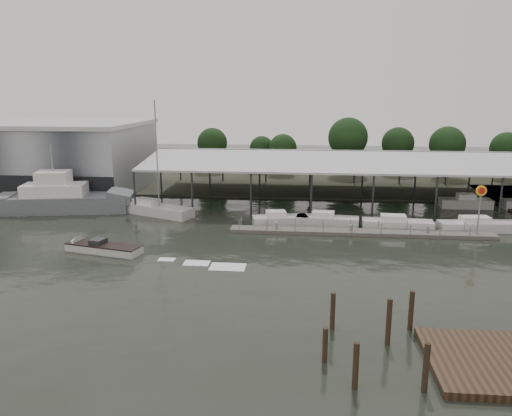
# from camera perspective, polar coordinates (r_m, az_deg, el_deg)

# --- Properties ---
(ground) EXTENTS (200.00, 200.00, 0.00)m
(ground) POSITION_cam_1_polar(r_m,az_deg,el_deg) (45.63, -5.96, -5.98)
(ground) COLOR black
(ground) RESTS_ON ground
(land_strip_far) EXTENTS (140.00, 30.00, 0.30)m
(land_strip_far) POSITION_cam_1_polar(r_m,az_deg,el_deg) (85.95, -0.40, 3.27)
(land_strip_far) COLOR #3B3F2F
(land_strip_far) RESTS_ON ground
(storage_warehouse) EXTENTS (24.50, 20.50, 10.50)m
(storage_warehouse) POSITION_cam_1_polar(r_m,az_deg,el_deg) (81.60, -21.40, 5.51)
(storage_warehouse) COLOR #A0A5AB
(storage_warehouse) RESTS_ON ground
(covered_boat_shed) EXTENTS (58.24, 24.00, 6.96)m
(covered_boat_shed) POSITION_cam_1_polar(r_m,az_deg,el_deg) (71.20, 12.18, 5.80)
(covered_boat_shed) COLOR silver
(covered_boat_shed) RESTS_ON ground
(floating_dock) EXTENTS (28.00, 2.00, 1.40)m
(floating_dock) POSITION_cam_1_polar(r_m,az_deg,el_deg) (54.57, 11.85, -2.75)
(floating_dock) COLOR #5E5953
(floating_dock) RESTS_ON ground
(shell_fuel_sign) EXTENTS (1.10, 0.18, 5.55)m
(shell_fuel_sign) POSITION_cam_1_polar(r_m,az_deg,el_deg) (56.32, 24.26, 0.75)
(shell_fuel_sign) COLOR gray
(shell_fuel_sign) RESTS_ON ground
(grey_trawler) EXTENTS (17.31, 7.62, 8.84)m
(grey_trawler) POSITION_cam_1_polar(r_m,az_deg,el_deg) (67.74, -21.06, 0.94)
(grey_trawler) COLOR slate
(grey_trawler) RESTS_ON ground
(white_sailboat) EXTENTS (10.17, 6.47, 14.14)m
(white_sailboat) POSITION_cam_1_polar(r_m,az_deg,el_deg) (63.09, -11.45, -0.14)
(white_sailboat) COLOR silver
(white_sailboat) RESTS_ON ground
(speedboat_underway) EXTENTS (18.87, 6.22, 2.00)m
(speedboat_underway) POSITION_cam_1_polar(r_m,az_deg,el_deg) (50.08, -17.62, -4.32)
(speedboat_underway) COLOR silver
(speedboat_underway) RESTS_ON ground
(moored_cruiser_0) EXTENTS (6.59, 3.57, 1.70)m
(moored_cruiser_0) POSITION_cam_1_polar(r_m,az_deg,el_deg) (57.05, 2.72, -1.35)
(moored_cruiser_0) COLOR silver
(moored_cruiser_0) RESTS_ON ground
(moored_cruiser_1) EXTENTS (7.22, 3.02, 1.70)m
(moored_cruiser_1) POSITION_cam_1_polar(r_m,az_deg,el_deg) (57.34, 8.09, -1.40)
(moored_cruiser_1) COLOR silver
(moored_cruiser_1) RESTS_ON ground
(moored_cruiser_2) EXTENTS (7.76, 2.63, 1.70)m
(moored_cruiser_2) POSITION_cam_1_polar(r_m,az_deg,el_deg) (57.30, 15.80, -1.79)
(moored_cruiser_2) COLOR silver
(moored_cruiser_2) RESTS_ON ground
(moored_cruiser_3) EXTENTS (8.87, 3.10, 1.70)m
(moored_cruiser_3) POSITION_cam_1_polar(r_m,az_deg,el_deg) (59.65, 24.07, -1.87)
(moored_cruiser_3) COLOR silver
(moored_cruiser_3) RESTS_ON ground
(mooring_pilings) EXTENTS (5.92, 7.29, 3.54)m
(mooring_pilings) POSITION_cam_1_polar(r_m,az_deg,el_deg) (30.53, 13.40, -14.37)
(mooring_pilings) COLOR #382B1C
(mooring_pilings) RESTS_ON ground
(horizon_tree_line) EXTENTS (68.69, 9.43, 10.48)m
(horizon_tree_line) POSITION_cam_1_polar(r_m,az_deg,el_deg) (91.76, 15.17, 7.01)
(horizon_tree_line) COLOR #2F2215
(horizon_tree_line) RESTS_ON ground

